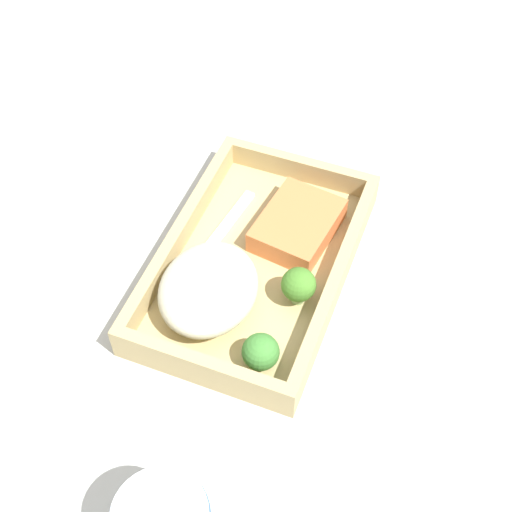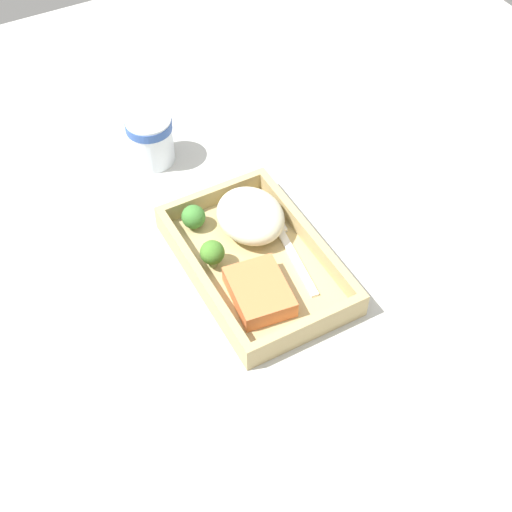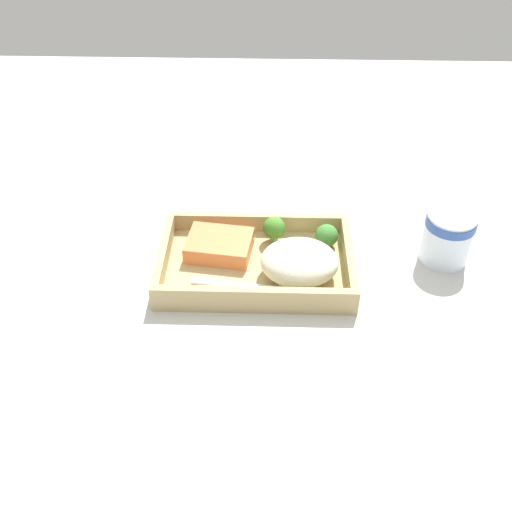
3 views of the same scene
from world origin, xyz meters
The scene contains 9 objects.
ground_plane centered at (0.00, 0.00, -1.00)cm, with size 160.00×160.00×2.00cm, color beige.
takeout_tray centered at (0.00, 0.00, 0.60)cm, with size 28.37×18.10×1.20cm, color tan.
tray_rim centered at (0.00, 0.00, 2.60)cm, with size 28.37×18.10×2.80cm.
salmon_fillet centered at (-5.56, 2.54, 2.51)cm, with size 9.49×7.22×2.61cm, color #DE7742.
mashed_potatoes centered at (6.21, -2.50, 3.83)cm, with size 11.10×9.36×5.27cm, color beige.
broccoli_floret_1 centered at (2.60, 5.40, 3.70)cm, with size 3.44×3.44×4.33cm.
broccoli_floret_2 centered at (10.54, 4.51, 3.12)cm, with size 3.50×3.50×3.73cm.
fork centered at (-0.14, -5.37, 1.42)cm, with size 15.88×3.83×0.44cm.
paper_cup centered at (28.27, 3.49, 4.53)cm, with size 7.33×7.33×8.12cm.
Camera 2 is at (-56.38, 30.92, 77.08)cm, focal length 50.00 mm.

